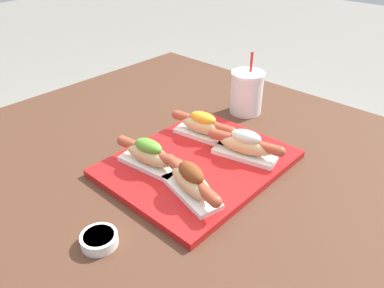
{
  "coord_description": "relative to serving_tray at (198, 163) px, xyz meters",
  "views": [
    {
      "loc": [
        -0.58,
        -0.62,
        1.23
      ],
      "look_at": [
        -0.0,
        -0.09,
        0.75
      ],
      "focal_mm": 35.0,
      "sensor_mm": 36.0,
      "label": 1
    }
  ],
  "objects": [
    {
      "name": "sauce_bowl",
      "position": [
        -0.32,
        -0.03,
        0.0
      ],
      "size": [
        0.07,
        0.07,
        0.02
      ],
      "color": "white",
      "rests_on": "patio_table"
    },
    {
      "name": "patio_table",
      "position": [
        0.0,
        0.11,
        -0.35
      ],
      "size": [
        1.19,
        1.17,
        0.69
      ],
      "color": "#4C2D1E",
      "rests_on": "ground_plane"
    },
    {
      "name": "hot_dog_1",
      "position": [
        0.09,
        -0.07,
        0.04
      ],
      "size": [
        0.1,
        0.2,
        0.07
      ],
      "color": "white",
      "rests_on": "serving_tray"
    },
    {
      "name": "serving_tray",
      "position": [
        0.0,
        0.0,
        0.0
      ],
      "size": [
        0.44,
        0.35,
        0.02
      ],
      "color": "red",
      "rests_on": "patio_table"
    },
    {
      "name": "hot_dog_0",
      "position": [
        -0.11,
        -0.08,
        0.04
      ],
      "size": [
        0.1,
        0.2,
        0.08
      ],
      "color": "white",
      "rests_on": "serving_tray"
    },
    {
      "name": "hot_dog_2",
      "position": [
        -0.1,
        0.07,
        0.04
      ],
      "size": [
        0.08,
        0.2,
        0.07
      ],
      "color": "white",
      "rests_on": "serving_tray"
    },
    {
      "name": "drink_cup",
      "position": [
        0.33,
        0.09,
        0.06
      ],
      "size": [
        0.1,
        0.1,
        0.19
      ],
      "color": "white",
      "rests_on": "patio_table"
    },
    {
      "name": "hot_dog_3",
      "position": [
        0.1,
        0.07,
        0.04
      ],
      "size": [
        0.08,
        0.2,
        0.07
      ],
      "color": "white",
      "rests_on": "serving_tray"
    }
  ]
}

